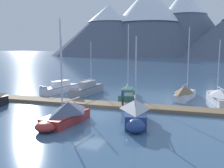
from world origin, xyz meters
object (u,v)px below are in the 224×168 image
(sailboat_second_berth, at_px, (62,88))
(sailboat_mid_dock_starboard, at_px, (65,114))
(sailboat_far_berth, at_px, (128,93))
(sailboat_end_of_dock, at_px, (185,93))
(sailboat_last_slip, at_px, (218,96))
(person_on_dock, at_px, (123,95))
(sailboat_outer_slip, at_px, (135,113))
(sailboat_mid_dock_port, at_px, (89,89))

(sailboat_second_berth, bearing_deg, sailboat_mid_dock_starboard, -58.64)
(sailboat_second_berth, relative_size, sailboat_far_berth, 0.86)
(sailboat_end_of_dock, bearing_deg, sailboat_last_slip, -15.37)
(sailboat_end_of_dock, height_order, person_on_dock, sailboat_end_of_dock)
(person_on_dock, bearing_deg, sailboat_last_slip, 32.62)
(sailboat_second_berth, distance_m, sailboat_outer_slip, 16.50)
(sailboat_far_berth, relative_size, sailboat_last_slip, 1.17)
(sailboat_outer_slip, bearing_deg, sailboat_second_berth, 140.46)
(sailboat_second_berth, height_order, sailboat_mid_dock_port, sailboat_second_berth)
(sailboat_outer_slip, relative_size, sailboat_last_slip, 0.92)
(sailboat_mid_dock_starboard, bearing_deg, sailboat_end_of_dock, 57.50)
(sailboat_far_berth, bearing_deg, sailboat_second_berth, 177.28)
(sailboat_far_berth, relative_size, sailboat_outer_slip, 1.28)
(sailboat_far_berth, xyz_separation_m, sailboat_outer_slip, (3.48, -10.07, 0.37))
(sailboat_mid_dock_port, bearing_deg, sailboat_far_berth, -4.58)
(sailboat_outer_slip, xyz_separation_m, sailboat_end_of_dock, (3.12, 11.28, -0.10))
(sailboat_outer_slip, relative_size, sailboat_end_of_dock, 0.82)
(sailboat_mid_dock_starboard, height_order, sailboat_outer_slip, sailboat_mid_dock_starboard)
(sailboat_mid_dock_starboard, bearing_deg, sailboat_outer_slip, 19.17)
(sailboat_far_berth, bearing_deg, sailboat_mid_dock_port, 175.42)
(sailboat_mid_dock_port, relative_size, person_on_dock, 4.36)
(sailboat_outer_slip, distance_m, sailboat_last_slip, 12.25)
(sailboat_mid_dock_starboard, distance_m, person_on_dock, 6.96)
(sailboat_far_berth, bearing_deg, sailboat_outer_slip, -70.93)
(sailboat_far_berth, bearing_deg, sailboat_end_of_dock, 10.38)
(sailboat_mid_dock_port, distance_m, person_on_dock, 8.75)
(sailboat_last_slip, bearing_deg, sailboat_outer_slip, -122.60)
(sailboat_end_of_dock, bearing_deg, sailboat_mid_dock_port, -176.25)
(sailboat_end_of_dock, xyz_separation_m, sailboat_last_slip, (3.48, -0.96, 0.00))
(sailboat_mid_dock_port, relative_size, sailboat_far_berth, 0.86)
(sailboat_mid_dock_port, bearing_deg, sailboat_end_of_dock, 3.75)
(sailboat_mid_dock_port, xyz_separation_m, sailboat_mid_dock_starboard, (3.59, -12.31, 0.09))
(sailboat_far_berth, height_order, sailboat_end_of_dock, sailboat_far_berth)
(sailboat_mid_dock_starboard, distance_m, sailboat_last_slip, 16.94)
(sailboat_second_berth, xyz_separation_m, sailboat_mid_dock_port, (3.91, -0.01, 0.06))
(person_on_dock, bearing_deg, sailboat_mid_dock_starboard, -113.73)
(sailboat_outer_slip, xyz_separation_m, sailboat_last_slip, (6.60, 10.32, -0.10))
(sailboat_second_berth, relative_size, sailboat_mid_dock_port, 1.00)
(sailboat_outer_slip, distance_m, sailboat_end_of_dock, 11.70)
(sailboat_far_berth, bearing_deg, sailboat_last_slip, 1.44)
(sailboat_second_berth, distance_m, sailboat_far_berth, 9.26)
(sailboat_end_of_dock, height_order, sailboat_last_slip, sailboat_end_of_dock)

